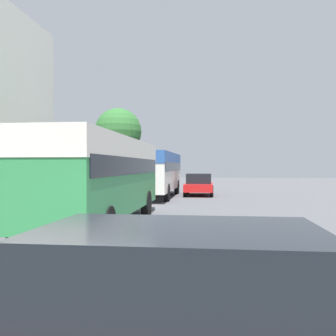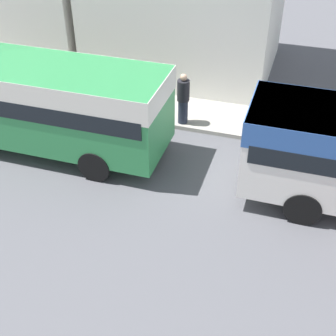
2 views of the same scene
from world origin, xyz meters
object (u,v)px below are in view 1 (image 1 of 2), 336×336
at_px(bus_following, 155,168).
at_px(car_crossing, 180,316).
at_px(bus_lead, 97,169).
at_px(car_far_curb, 199,184).
at_px(pedestrian_near_curb, 71,186).

height_order(bus_following, car_crossing, bus_following).
bearing_deg(bus_lead, car_crossing, -68.29).
distance_m(bus_lead, car_far_curb, 13.82).
distance_m(bus_following, car_far_curb, 3.42).
height_order(bus_lead, car_crossing, bus_lead).
bearing_deg(bus_lead, car_far_curb, 77.93).
bearing_deg(bus_following, bus_lead, -90.53).
bearing_deg(car_far_curb, car_crossing, -88.26).
height_order(car_far_curb, pedestrian_near_curb, pedestrian_near_curb).
bearing_deg(car_far_curb, bus_following, -148.73).
distance_m(bus_lead, bus_following, 11.79).
relative_size(car_crossing, pedestrian_near_curb, 2.27).
relative_size(car_far_curb, pedestrian_near_curb, 2.06).
bearing_deg(pedestrian_near_curb, car_crossing, -65.25).
bearing_deg(car_crossing, car_far_curb, 1.74).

